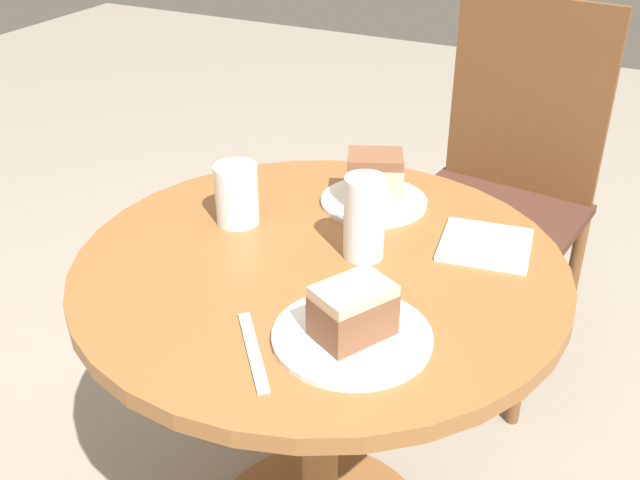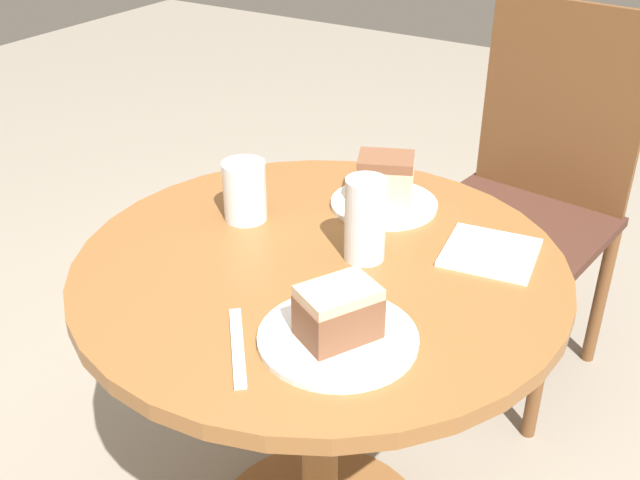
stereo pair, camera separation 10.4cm
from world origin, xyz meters
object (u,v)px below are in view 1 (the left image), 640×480
object	(u,v)px
cake_slice_near	(353,311)
glass_lemonade	(364,223)
plate_near	(352,336)
chair	(501,187)
plate_far	(375,202)
glass_water	(237,198)
cake_slice_far	(376,177)

from	to	relation	value
cake_slice_near	glass_lemonade	xyz separation A→B (m)	(-0.08, 0.23, 0.01)
plate_near	cake_slice_near	size ratio (longest dim) A/B	1.76
chair	plate_far	size ratio (longest dim) A/B	4.69
chair	glass_water	distance (m)	0.89
chair	cake_slice_near	distance (m)	1.06
plate_far	cake_slice_near	bearing A→B (deg)	-71.56
cake_slice_near	glass_water	size ratio (longest dim) A/B	1.18
cake_slice_near	glass_lemonade	world-z (taller)	glass_lemonade
plate_far	cake_slice_far	xyz separation A→B (m)	(0.00, 0.00, 0.05)
cake_slice_far	glass_lemonade	size ratio (longest dim) A/B	0.89
cake_slice_far	glass_water	xyz separation A→B (m)	(-0.21, -0.19, -0.01)
chair	plate_near	bearing A→B (deg)	-81.53
glass_lemonade	plate_near	bearing A→B (deg)	-70.30
chair	cake_slice_far	bearing A→B (deg)	-94.00
cake_slice_near	cake_slice_far	size ratio (longest dim) A/B	1.02
plate_near	cake_slice_far	world-z (taller)	cake_slice_far
plate_near	cake_slice_far	distance (m)	0.45
chair	cake_slice_far	xyz separation A→B (m)	(-0.12, -0.61, 0.26)
chair	cake_slice_near	size ratio (longest dim) A/B	7.27
glass_lemonade	plate_far	bearing A→B (deg)	106.93
cake_slice_near	chair	bearing A→B (deg)	91.09
plate_far	glass_lemonade	xyz separation A→B (m)	(0.06, -0.19, 0.06)
chair	plate_near	size ratio (longest dim) A/B	4.14
cake_slice_near	glass_lemonade	size ratio (longest dim) A/B	0.91
glass_lemonade	glass_water	size ratio (longest dim) A/B	1.30
plate_near	glass_lemonade	distance (m)	0.25
chair	plate_near	xyz separation A→B (m)	(0.02, -1.03, 0.20)
chair	plate_far	bearing A→B (deg)	-94.00
plate_near	cake_slice_far	size ratio (longest dim) A/B	1.79
chair	cake_slice_near	bearing A→B (deg)	-81.53
plate_far	cake_slice_near	world-z (taller)	cake_slice_near
chair	plate_near	world-z (taller)	chair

